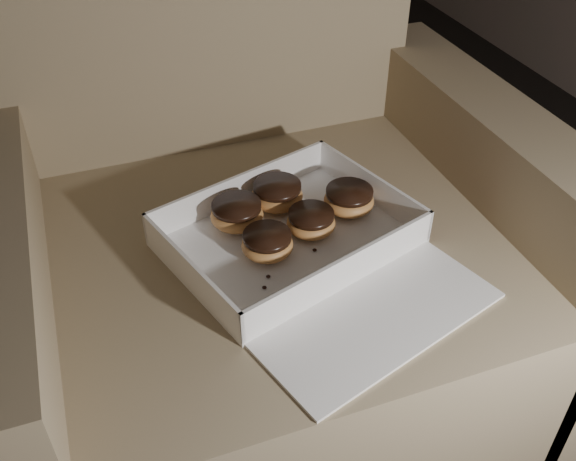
% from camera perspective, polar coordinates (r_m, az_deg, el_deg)
% --- Properties ---
extents(floor, '(4.50, 4.50, 0.00)m').
position_cam_1_polar(floor, '(1.51, -20.96, -13.51)').
color(floor, black).
rests_on(floor, ground).
extents(armchair, '(0.98, 0.83, 1.02)m').
position_cam_1_polar(armchair, '(1.22, -2.34, -3.23)').
color(armchair, '#8C7C59').
rests_on(armchair, floor).
extents(bakery_box, '(0.48, 0.53, 0.06)m').
position_cam_1_polar(bakery_box, '(1.02, 1.48, -1.68)').
color(bakery_box, white).
rests_on(bakery_box, armchair).
extents(donut_a, '(0.09, 0.09, 0.04)m').
position_cam_1_polar(donut_a, '(1.07, -4.56, 1.51)').
color(donut_a, '#BD7942').
rests_on(donut_a, bakery_box).
extents(donut_b, '(0.09, 0.09, 0.04)m').
position_cam_1_polar(donut_b, '(1.11, -0.98, 3.25)').
color(donut_b, '#BD7942').
rests_on(donut_b, bakery_box).
extents(donut_c, '(0.09, 0.09, 0.04)m').
position_cam_1_polar(donut_c, '(1.10, 5.44, 2.77)').
color(donut_c, '#BD7942').
rests_on(donut_c, bakery_box).
extents(donut_d, '(0.08, 0.08, 0.04)m').
position_cam_1_polar(donut_d, '(1.01, -1.85, -1.15)').
color(donut_d, '#BD7942').
rests_on(donut_d, bakery_box).
extents(donut_e, '(0.08, 0.08, 0.04)m').
position_cam_1_polar(donut_e, '(1.05, 2.06, 0.80)').
color(donut_e, '#BD7942').
rests_on(donut_e, bakery_box).
extents(crumb_a, '(0.01, 0.01, 0.00)m').
position_cam_1_polar(crumb_a, '(0.96, -2.12, -5.08)').
color(crumb_a, black).
rests_on(crumb_a, bakery_box).
extents(crumb_b, '(0.01, 0.01, 0.00)m').
position_cam_1_polar(crumb_b, '(1.03, 2.39, -1.74)').
color(crumb_b, black).
rests_on(crumb_b, bakery_box).
extents(crumb_c, '(0.01, 0.01, 0.00)m').
position_cam_1_polar(crumb_c, '(0.98, -1.76, -4.11)').
color(crumb_c, black).
rests_on(crumb_c, bakery_box).
extents(crumb_d, '(0.01, 0.01, 0.00)m').
position_cam_1_polar(crumb_d, '(1.13, 6.74, 2.12)').
color(crumb_d, black).
rests_on(crumb_d, bakery_box).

